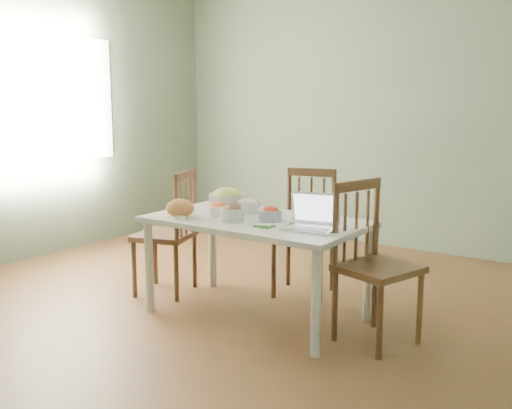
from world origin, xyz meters
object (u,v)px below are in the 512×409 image
Objects in this scene: bowl_squash at (227,199)px; bread_boule at (180,208)px; chair_right at (379,264)px; laptop at (309,213)px; dining_table at (256,268)px; chair_far at (304,233)px; chair_left at (164,232)px.

bread_boule is at bearing -99.82° from bowl_squash.
laptop is at bearing 126.29° from chair_right.
chair_right reaches higher than bowl_squash.
dining_table is 0.67m from laptop.
laptop is at bearing -70.64° from chair_far.
bowl_squash is (-1.27, 0.12, 0.27)m from chair_right.
chair_left is 3.57× the size of bowl_squash.
bread_boule is at bearing 177.54° from laptop.
bread_boule is 0.72× the size of bowl_squash.
chair_right is (0.89, 0.05, 0.16)m from dining_table.
chair_far is 1.00× the size of chair_left.
dining_table is 1.48× the size of chair_right.
laptop is at bearing 9.67° from bread_boule.
dining_table is at bearing -105.71° from chair_far.
dining_table is 0.90m from chair_right.
dining_table is 4.66× the size of laptop.
bowl_squash reaches higher than bread_boule.
chair_left is at bearing -160.46° from chair_far.
laptop reaches higher than bowl_squash.
chair_left is (-0.91, -0.59, 0.00)m from chair_far.
bowl_squash is at bearing 155.73° from dining_table.
laptop is at bearing 66.11° from chair_left.
chair_left is at bearing 107.36° from chair_right.
chair_right reaches higher than chair_far.
dining_table is 0.60m from bowl_squash.
dining_table is 0.67m from bread_boule.
laptop is (0.86, -0.27, 0.03)m from bowl_squash.
chair_left is 4.92× the size of bread_boule.
chair_left reaches higher than laptop.
dining_table is at bearing 29.12° from bread_boule.
chair_right is 1.31m from bowl_squash.
chair_left reaches higher than chair_far.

